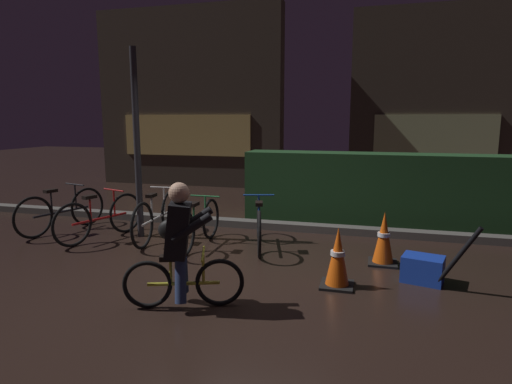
% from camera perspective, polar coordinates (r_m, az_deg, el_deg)
% --- Properties ---
extents(ground_plane, '(40.00, 40.00, 0.00)m').
position_cam_1_polar(ground_plane, '(5.32, -3.84, -10.56)').
color(ground_plane, black).
extents(sidewalk_curb, '(12.00, 0.24, 0.12)m').
position_cam_1_polar(sidewalk_curb, '(7.33, 1.78, -4.39)').
color(sidewalk_curb, '#56544F').
rests_on(sidewalk_curb, ground).
extents(hedge_row, '(4.80, 0.70, 1.25)m').
position_cam_1_polar(hedge_row, '(7.91, 16.15, 0.43)').
color(hedge_row, '#214723').
rests_on(hedge_row, ground).
extents(storefront_left, '(5.24, 0.54, 4.80)m').
position_cam_1_polar(storefront_left, '(12.28, -8.84, 12.09)').
color(storefront_left, '#42382D').
rests_on(storefront_left, ground).
extents(storefront_right, '(4.18, 0.54, 4.61)m').
position_cam_1_polar(storefront_right, '(12.01, 22.65, 11.08)').
color(storefront_right, '#42382D').
rests_on(storefront_right, ground).
extents(street_post, '(0.10, 0.10, 2.90)m').
position_cam_1_polar(street_post, '(6.89, -15.48, 6.08)').
color(street_post, '#2D2D33').
rests_on(street_post, ground).
extents(parked_bike_leftmost, '(0.55, 1.61, 0.76)m').
position_cam_1_polar(parked_bike_leftmost, '(7.76, -24.31, -2.29)').
color(parked_bike_leftmost, black).
rests_on(parked_bike_leftmost, ground).
extents(parked_bike_left_mid, '(0.58, 1.55, 0.75)m').
position_cam_1_polar(parked_bike_left_mid, '(7.05, -19.89, -3.21)').
color(parked_bike_left_mid, black).
rests_on(parked_bike_left_mid, ground).
extents(parked_bike_center_left, '(0.46, 1.69, 0.78)m').
position_cam_1_polar(parked_bike_center_left, '(6.79, -12.94, -3.22)').
color(parked_bike_center_left, black).
rests_on(parked_bike_center_left, ground).
extents(parked_bike_center_right, '(0.46, 1.56, 0.72)m').
position_cam_1_polar(parked_bike_center_right, '(6.28, -7.59, -4.34)').
color(parked_bike_center_right, black).
rests_on(parked_bike_center_right, ground).
extents(parked_bike_right_mid, '(0.53, 1.54, 0.73)m').
position_cam_1_polar(parked_bike_right_mid, '(6.22, 0.38, -4.34)').
color(parked_bike_right_mid, black).
rests_on(parked_bike_right_mid, ground).
extents(traffic_cone_near, '(0.36, 0.36, 0.67)m').
position_cam_1_polar(traffic_cone_near, '(4.87, 10.76, -8.60)').
color(traffic_cone_near, black).
rests_on(traffic_cone_near, ground).
extents(traffic_cone_far, '(0.36, 0.36, 0.68)m').
position_cam_1_polar(traffic_cone_far, '(5.74, 16.55, -5.97)').
color(traffic_cone_far, black).
rests_on(traffic_cone_far, ground).
extents(blue_crate, '(0.51, 0.42, 0.30)m').
position_cam_1_polar(blue_crate, '(5.33, 21.19, -9.48)').
color(blue_crate, '#193DB7').
rests_on(blue_crate, ground).
extents(cyclist, '(1.13, 0.51, 1.25)m').
position_cam_1_polar(cyclist, '(4.28, -10.00, -6.90)').
color(cyclist, black).
rests_on(cyclist, ground).
extents(closed_umbrella, '(0.44, 0.24, 0.76)m').
position_cam_1_polar(closed_umbrella, '(5.07, 25.04, -7.98)').
color(closed_umbrella, black).
rests_on(closed_umbrella, ground).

